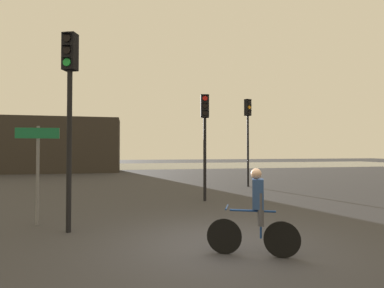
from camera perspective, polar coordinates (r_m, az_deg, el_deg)
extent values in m
plane|color=#333338|center=(6.53, 5.28, -18.63)|extent=(120.00, 120.00, 0.00)
cube|color=slate|center=(39.17, -9.49, -4.13)|extent=(80.00, 16.00, 0.01)
cube|color=#2D2823|center=(30.17, -27.64, -0.19)|extent=(14.56, 4.00, 4.91)
cylinder|color=black|center=(7.77, -22.36, -1.20)|extent=(0.12, 0.12, 3.89)
cube|color=black|center=(8.13, -22.20, 15.93)|extent=(0.39, 0.34, 0.90)
cylinder|color=black|center=(8.11, -22.72, 18.13)|extent=(0.19, 0.10, 0.19)
cube|color=black|center=(8.14, -22.79, 18.90)|extent=(0.22, 0.18, 0.02)
cylinder|color=black|center=(8.02, -22.74, 16.18)|extent=(0.19, 0.10, 0.19)
cube|color=black|center=(8.04, -22.81, 16.96)|extent=(0.22, 0.18, 0.02)
cylinder|color=green|center=(7.94, -22.75, 14.18)|extent=(0.19, 0.10, 0.19)
cube|color=black|center=(7.95, -22.83, 14.98)|extent=(0.22, 0.18, 0.02)
cylinder|color=black|center=(16.58, 10.60, -1.33)|extent=(0.12, 0.12, 3.86)
cube|color=black|center=(16.74, 10.57, 6.85)|extent=(0.38, 0.33, 0.90)
cylinder|color=black|center=(16.69, 10.88, 7.88)|extent=(0.19, 0.09, 0.19)
cube|color=black|center=(16.69, 10.92, 8.27)|extent=(0.22, 0.18, 0.02)
cylinder|color=orange|center=(16.64, 10.88, 6.90)|extent=(0.19, 0.09, 0.19)
cube|color=black|center=(16.65, 10.93, 7.28)|extent=(0.22, 0.18, 0.02)
cylinder|color=black|center=(16.61, 10.89, 5.91)|extent=(0.19, 0.09, 0.19)
cube|color=black|center=(16.61, 10.93, 6.29)|extent=(0.22, 0.18, 0.02)
cylinder|color=black|center=(11.68, 2.46, -2.89)|extent=(0.12, 0.12, 3.24)
cube|color=black|center=(11.80, 2.45, 7.21)|extent=(0.36, 0.29, 0.90)
cylinder|color=red|center=(11.72, 2.50, 8.71)|extent=(0.19, 0.06, 0.19)
cube|color=black|center=(11.72, 2.50, 9.26)|extent=(0.21, 0.15, 0.02)
cylinder|color=black|center=(11.67, 2.50, 7.31)|extent=(0.19, 0.06, 0.19)
cube|color=black|center=(11.67, 2.50, 7.86)|extent=(0.21, 0.15, 0.02)
cylinder|color=black|center=(11.63, 2.50, 5.90)|extent=(0.19, 0.06, 0.19)
cube|color=black|center=(11.62, 2.51, 6.45)|extent=(0.21, 0.15, 0.02)
cylinder|color=slate|center=(8.90, -27.33, -5.32)|extent=(0.08, 0.08, 2.60)
cube|color=#116038|center=(8.84, -27.37, 1.86)|extent=(1.10, 0.11, 0.28)
cylinder|color=black|center=(5.94, 6.16, -17.07)|extent=(0.62, 0.30, 0.66)
cylinder|color=black|center=(5.94, 16.77, -17.03)|extent=(0.62, 0.30, 0.66)
cylinder|color=navy|center=(5.80, 11.44, -12.37)|extent=(0.78, 0.38, 0.04)
cylinder|color=navy|center=(5.85, 12.97, -14.52)|extent=(0.04, 0.04, 0.55)
cylinder|color=navy|center=(5.81, 6.65, -11.86)|extent=(0.21, 0.43, 0.03)
cylinder|color=#3F3F47|center=(5.89, 12.93, -11.69)|extent=(0.11, 0.11, 0.60)
cylinder|color=#3F3F47|center=(5.69, 12.98, -12.05)|extent=(0.11, 0.11, 0.60)
cube|color=navy|center=(5.75, 12.44, -9.23)|extent=(0.30, 0.36, 0.54)
sphere|color=tan|center=(5.71, 12.12, -5.55)|extent=(0.20, 0.20, 0.20)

